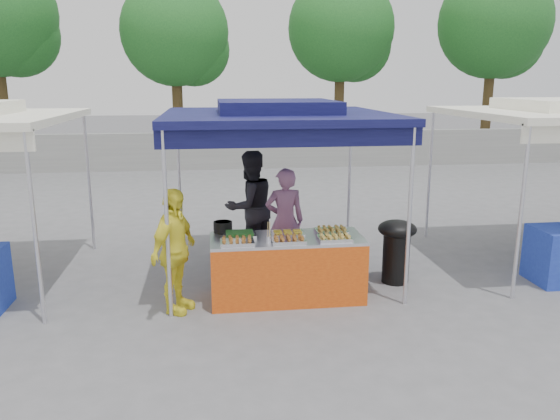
{
  "coord_description": "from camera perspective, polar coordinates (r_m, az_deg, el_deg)",
  "views": [
    {
      "loc": [
        -0.97,
        -6.88,
        2.85
      ],
      "look_at": [
        0.0,
        0.6,
        1.05
      ],
      "focal_mm": 35.0,
      "sensor_mm": 36.0,
      "label": 1
    }
  ],
  "objects": [
    {
      "name": "tree_3",
      "position": [
        22.41,
        21.72,
        17.3
      ],
      "size": [
        4.01,
        4.01,
        6.89
      ],
      "color": "#48361B",
      "rests_on": "ground_plane"
    },
    {
      "name": "cooking_pot",
      "position": [
        7.39,
        -5.99,
        -1.77
      ],
      "size": [
        0.25,
        0.25,
        0.15
      ],
      "primitive_type": "cylinder",
      "color": "black",
      "rests_on": "vendor_table"
    },
    {
      "name": "ground_plane",
      "position": [
        7.52,
        0.6,
        -8.88
      ],
      "size": [
        80.0,
        80.0,
        0.0
      ],
      "primitive_type": "plane",
      "color": "slate"
    },
    {
      "name": "helper_man",
      "position": [
        8.66,
        -3.14,
        0.34
      ],
      "size": [
        1.09,
        1.01,
        1.79
      ],
      "primitive_type": "imported",
      "rotation": [
        0.0,
        0.0,
        3.64
      ],
      "color": "black",
      "rests_on": "ground_plane"
    },
    {
      "name": "food_tray_fl",
      "position": [
        6.84,
        -4.51,
        -3.33
      ],
      "size": [
        0.42,
        0.3,
        0.07
      ],
      "color": "silver",
      "rests_on": "vendor_table"
    },
    {
      "name": "vendor_table",
      "position": [
        7.27,
        0.72,
        -6.07
      ],
      "size": [
        2.0,
        0.8,
        0.85
      ],
      "color": "#D84F13",
      "rests_on": "ground_plane"
    },
    {
      "name": "main_canopy",
      "position": [
        7.93,
        -0.35,
        9.94
      ],
      "size": [
        3.2,
        3.2,
        2.57
      ],
      "color": "silver",
      "rests_on": "ground_plane"
    },
    {
      "name": "food_tray_fr",
      "position": [
        7.03,
        5.7,
        -2.91
      ],
      "size": [
        0.42,
        0.3,
        0.07
      ],
      "color": "silver",
      "rests_on": "vendor_table"
    },
    {
      "name": "crate_stacked",
      "position": [
        7.89,
        2.92,
        -4.5
      ],
      "size": [
        0.45,
        0.31,
        0.27
      ],
      "primitive_type": "cube",
      "color": "#162BB5",
      "rests_on": "crate_right"
    },
    {
      "name": "food_tray_bm",
      "position": [
        7.19,
        0.8,
        -2.45
      ],
      "size": [
        0.42,
        0.3,
        0.07
      ],
      "color": "silver",
      "rests_on": "vendor_table"
    },
    {
      "name": "food_tray_br",
      "position": [
        7.34,
        5.37,
        -2.18
      ],
      "size": [
        0.42,
        0.3,
        0.07
      ],
      "color": "silver",
      "rests_on": "vendor_table"
    },
    {
      "name": "tree_1",
      "position": [
        19.77,
        -10.48,
        17.39
      ],
      "size": [
        3.68,
        3.65,
        6.27
      ],
      "color": "#48361B",
      "rests_on": "ground_plane"
    },
    {
      "name": "tree_2",
      "position": [
        20.97,
        6.74,
        17.9
      ],
      "size": [
        3.84,
        3.84,
        6.6
      ],
      "color": "#48361B",
      "rests_on": "ground_plane"
    },
    {
      "name": "crate_left",
      "position": [
        7.9,
        -2.93,
        -6.67
      ],
      "size": [
        0.46,
        0.32,
        0.28
      ],
      "primitive_type": "cube",
      "color": "#162BB5",
      "rests_on": "ground_plane"
    },
    {
      "name": "food_tray_bl",
      "position": [
        7.14,
        -4.24,
        -2.6
      ],
      "size": [
        0.42,
        0.3,
        0.07
      ],
      "color": "silver",
      "rests_on": "vendor_table"
    },
    {
      "name": "customer_person",
      "position": [
        6.88,
        -10.99,
        -4.26
      ],
      "size": [
        0.77,
        1.0,
        1.58
      ],
      "primitive_type": "imported",
      "rotation": [
        0.0,
        0.0,
        1.09
      ],
      "color": "#FBEF37",
      "rests_on": "ground_plane"
    },
    {
      "name": "back_wall",
      "position": [
        18.05,
        -4.29,
        6.23
      ],
      "size": [
        40.0,
        0.25,
        1.2
      ],
      "primitive_type": "cube",
      "color": "gray",
      "rests_on": "ground_plane"
    },
    {
      "name": "crate_right",
      "position": [
        7.99,
        2.89,
        -6.41
      ],
      "size": [
        0.48,
        0.34,
        0.29
      ],
      "primitive_type": "cube",
      "color": "#162BB5",
      "rests_on": "ground_plane"
    },
    {
      "name": "vendor_woman",
      "position": [
        8.15,
        0.51,
        -1.16
      ],
      "size": [
        0.59,
        0.39,
        1.6
      ],
      "primitive_type": "imported",
      "rotation": [
        0.0,
        0.0,
        3.15
      ],
      "color": "#996187",
      "rests_on": "ground_plane"
    },
    {
      "name": "wok_burner",
      "position": [
        7.98,
        12.07,
        -3.67
      ],
      "size": [
        0.55,
        0.55,
        0.93
      ],
      "rotation": [
        0.0,
        0.0,
        -0.43
      ],
      "color": "black",
      "rests_on": "ground_plane"
    },
    {
      "name": "food_tray_fm",
      "position": [
        6.9,
        0.89,
        -3.14
      ],
      "size": [
        0.42,
        0.3,
        0.07
      ],
      "color": "silver",
      "rests_on": "vendor_table"
    },
    {
      "name": "skewer_cup",
      "position": [
        6.88,
        -1.16,
        -3.11
      ],
      "size": [
        0.07,
        0.07,
        0.09
      ],
      "primitive_type": "cylinder",
      "color": "silver",
      "rests_on": "vendor_table"
    }
  ]
}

